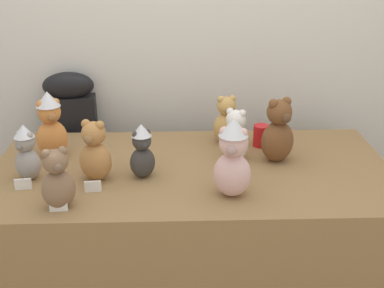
{
  "coord_description": "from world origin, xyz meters",
  "views": [
    {
      "loc": [
        -0.07,
        -1.84,
        1.77
      ],
      "look_at": [
        0.0,
        0.25,
        0.88
      ],
      "focal_mm": 46.9,
      "sensor_mm": 36.0,
      "label": 1
    }
  ],
  "objects_px": {
    "display_table": "(192,238)",
    "teddy_bear_honey": "(226,121)",
    "teddy_bear_blush": "(233,159)",
    "teddy_bear_caramel": "(95,152)",
    "teddy_bear_snow": "(235,136)",
    "teddy_bear_charcoal": "(142,152)",
    "teddy_bear_mocha": "(58,180)",
    "party_cup_red": "(261,136)",
    "teddy_bear_chestnut": "(278,132)",
    "instrument_case": "(76,160)",
    "teddy_bear_ginger": "(51,125)",
    "teddy_bear_ash": "(26,153)"
  },
  "relations": [
    {
      "from": "teddy_bear_chestnut",
      "to": "teddy_bear_charcoal",
      "type": "distance_m",
      "value": 0.64
    },
    {
      "from": "teddy_bear_ash",
      "to": "teddy_bear_mocha",
      "type": "height_order",
      "value": "teddy_bear_mocha"
    },
    {
      "from": "teddy_bear_charcoal",
      "to": "teddy_bear_chestnut",
      "type": "bearing_deg",
      "value": -11.71
    },
    {
      "from": "teddy_bear_blush",
      "to": "teddy_bear_caramel",
      "type": "height_order",
      "value": "teddy_bear_blush"
    },
    {
      "from": "teddy_bear_blush",
      "to": "teddy_bear_caramel",
      "type": "bearing_deg",
      "value": 177.03
    },
    {
      "from": "teddy_bear_chestnut",
      "to": "teddy_bear_snow",
      "type": "xyz_separation_m",
      "value": [
        -0.2,
        0.03,
        -0.03
      ]
    },
    {
      "from": "teddy_bear_chestnut",
      "to": "teddy_bear_ginger",
      "type": "relative_size",
      "value": 0.95
    },
    {
      "from": "instrument_case",
      "to": "teddy_bear_mocha",
      "type": "distance_m",
      "value": 1.0
    },
    {
      "from": "teddy_bear_charcoal",
      "to": "teddy_bear_snow",
      "type": "bearing_deg",
      "value": -2.74
    },
    {
      "from": "teddy_bear_chestnut",
      "to": "teddy_bear_ginger",
      "type": "height_order",
      "value": "teddy_bear_ginger"
    },
    {
      "from": "teddy_bear_honey",
      "to": "teddy_bear_ginger",
      "type": "distance_m",
      "value": 0.86
    },
    {
      "from": "teddy_bear_ash",
      "to": "teddy_bear_mocha",
      "type": "relative_size",
      "value": 0.99
    },
    {
      "from": "party_cup_red",
      "to": "teddy_bear_caramel",
      "type": "bearing_deg",
      "value": -155.86
    },
    {
      "from": "teddy_bear_snow",
      "to": "teddy_bear_chestnut",
      "type": "bearing_deg",
      "value": 19.31
    },
    {
      "from": "display_table",
      "to": "teddy_bear_charcoal",
      "type": "bearing_deg",
      "value": -159.53
    },
    {
      "from": "teddy_bear_snow",
      "to": "teddy_bear_charcoal",
      "type": "xyz_separation_m",
      "value": [
        -0.43,
        -0.18,
        0.0
      ]
    },
    {
      "from": "teddy_bear_ginger",
      "to": "teddy_bear_caramel",
      "type": "bearing_deg",
      "value": -74.61
    },
    {
      "from": "instrument_case",
      "to": "teddy_bear_blush",
      "type": "distance_m",
      "value": 1.25
    },
    {
      "from": "teddy_bear_ginger",
      "to": "teddy_bear_charcoal",
      "type": "height_order",
      "value": "teddy_bear_ginger"
    },
    {
      "from": "instrument_case",
      "to": "teddy_bear_charcoal",
      "type": "relative_size",
      "value": 4.26
    },
    {
      "from": "instrument_case",
      "to": "teddy_bear_snow",
      "type": "bearing_deg",
      "value": -34.98
    },
    {
      "from": "display_table",
      "to": "teddy_bear_caramel",
      "type": "height_order",
      "value": "teddy_bear_caramel"
    },
    {
      "from": "teddy_bear_chestnut",
      "to": "teddy_bear_ginger",
      "type": "bearing_deg",
      "value": 150.49
    },
    {
      "from": "teddy_bear_caramel",
      "to": "teddy_bear_charcoal",
      "type": "bearing_deg",
      "value": 22.85
    },
    {
      "from": "display_table",
      "to": "teddy_bear_honey",
      "type": "height_order",
      "value": "teddy_bear_honey"
    },
    {
      "from": "teddy_bear_blush",
      "to": "teddy_bear_mocha",
      "type": "relative_size",
      "value": 1.33
    },
    {
      "from": "teddy_bear_snow",
      "to": "teddy_bear_caramel",
      "type": "distance_m",
      "value": 0.66
    },
    {
      "from": "teddy_bear_honey",
      "to": "teddy_bear_snow",
      "type": "xyz_separation_m",
      "value": [
        0.02,
        -0.21,
        0.0
      ]
    },
    {
      "from": "teddy_bear_snow",
      "to": "display_table",
      "type": "bearing_deg",
      "value": -128.28
    },
    {
      "from": "teddy_bear_caramel",
      "to": "teddy_bear_ginger",
      "type": "bearing_deg",
      "value": 151.09
    },
    {
      "from": "party_cup_red",
      "to": "teddy_bear_charcoal",
      "type": "bearing_deg",
      "value": -150.2
    },
    {
      "from": "teddy_bear_blush",
      "to": "teddy_bear_mocha",
      "type": "bearing_deg",
      "value": -160.68
    },
    {
      "from": "teddy_bear_ginger",
      "to": "teddy_bear_honey",
      "type": "bearing_deg",
      "value": -18.4
    },
    {
      "from": "teddy_bear_blush",
      "to": "teddy_bear_caramel",
      "type": "xyz_separation_m",
      "value": [
        -0.58,
        0.16,
        -0.04
      ]
    },
    {
      "from": "teddy_bear_mocha",
      "to": "party_cup_red",
      "type": "height_order",
      "value": "teddy_bear_mocha"
    },
    {
      "from": "teddy_bear_mocha",
      "to": "party_cup_red",
      "type": "bearing_deg",
      "value": 8.99
    },
    {
      "from": "teddy_bear_snow",
      "to": "teddy_bear_mocha",
      "type": "height_order",
      "value": "teddy_bear_mocha"
    },
    {
      "from": "teddy_bear_honey",
      "to": "teddy_bear_charcoal",
      "type": "bearing_deg",
      "value": -146.33
    },
    {
      "from": "instrument_case",
      "to": "teddy_bear_charcoal",
      "type": "bearing_deg",
      "value": -62.03
    },
    {
      "from": "teddy_bear_ash",
      "to": "teddy_bear_charcoal",
      "type": "relative_size",
      "value": 1.02
    },
    {
      "from": "teddy_bear_mocha",
      "to": "display_table",
      "type": "bearing_deg",
      "value": 8.12
    },
    {
      "from": "teddy_bear_ash",
      "to": "teddy_bear_charcoal",
      "type": "bearing_deg",
      "value": 23.18
    },
    {
      "from": "teddy_bear_chestnut",
      "to": "teddy_bear_honey",
      "type": "relative_size",
      "value": 1.23
    },
    {
      "from": "instrument_case",
      "to": "teddy_bear_charcoal",
      "type": "height_order",
      "value": "instrument_case"
    },
    {
      "from": "teddy_bear_chestnut",
      "to": "teddy_bear_charcoal",
      "type": "relative_size",
      "value": 1.25
    },
    {
      "from": "teddy_bear_chestnut",
      "to": "teddy_bear_caramel",
      "type": "xyz_separation_m",
      "value": [
        -0.83,
        -0.17,
        -0.02
      ]
    },
    {
      "from": "teddy_bear_caramel",
      "to": "teddy_bear_ash",
      "type": "bearing_deg",
      "value": -165.29
    },
    {
      "from": "teddy_bear_mocha",
      "to": "party_cup_red",
      "type": "xyz_separation_m",
      "value": [
        0.89,
        0.59,
        -0.06
      ]
    },
    {
      "from": "display_table",
      "to": "teddy_bear_ash",
      "type": "xyz_separation_m",
      "value": [
        -0.72,
        -0.09,
        0.51
      ]
    },
    {
      "from": "teddy_bear_mocha",
      "to": "instrument_case",
      "type": "bearing_deg",
      "value": 73.26
    }
  ]
}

